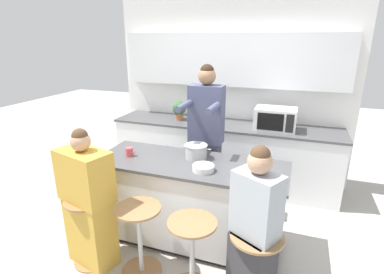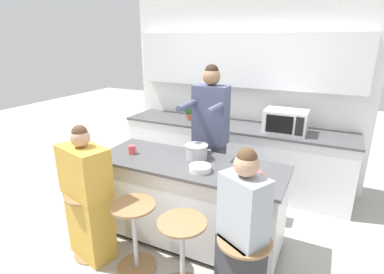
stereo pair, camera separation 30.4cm
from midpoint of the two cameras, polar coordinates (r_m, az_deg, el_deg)
ground_plane at (r=3.53m, az=-3.03°, el=-18.73°), size 16.00×16.00×0.00m
wall_back at (r=4.57m, az=5.48°, el=10.90°), size 3.55×0.22×2.70m
back_counter at (r=4.52m, az=4.02°, el=-3.21°), size 3.30×0.69×0.94m
kitchen_island at (r=3.27m, az=-3.17°, el=-12.22°), size 1.98×0.75×0.92m
bar_stool_leftmost at (r=3.22m, az=-21.61°, el=-15.42°), size 0.42×0.42×0.69m
bar_stool_center_left at (r=2.95m, az=-13.03°, el=-17.78°), size 0.42×0.42×0.69m
bar_stool_center_right at (r=2.72m, az=-3.43°, el=-20.93°), size 0.42×0.42×0.69m
bar_stool_rightmost at (r=2.60m, az=8.32°, el=-23.23°), size 0.42×0.42×0.69m
person_cooking at (r=3.57m, az=0.21°, el=-1.22°), size 0.39×0.59×1.86m
person_wrapped_blanket at (r=3.08m, az=-21.95°, el=-11.83°), size 0.57×0.41×1.39m
person_seated_near at (r=2.46m, az=8.08°, el=-18.73°), size 0.41×0.38×1.42m
cooking_pot at (r=3.14m, az=-1.98°, el=-2.82°), size 0.32×0.24×0.15m
fruit_bowl at (r=2.86m, az=-0.90°, el=-5.98°), size 0.21×0.21×0.06m
coffee_cup_near at (r=2.77m, az=9.97°, el=-6.85°), size 0.12×0.08×0.09m
coffee_cup_far at (r=3.31m, az=-14.45°, el=-2.82°), size 0.11×0.08×0.09m
banana_bunch at (r=2.80m, az=5.85°, el=-6.78°), size 0.17×0.12×0.06m
microwave at (r=4.16m, az=13.60°, el=3.35°), size 0.54×0.37×0.30m
potted_plant at (r=4.56m, az=-4.36°, el=5.31°), size 0.21×0.21×0.29m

